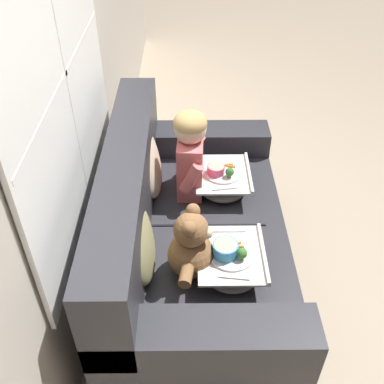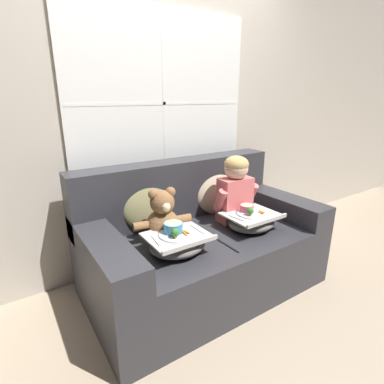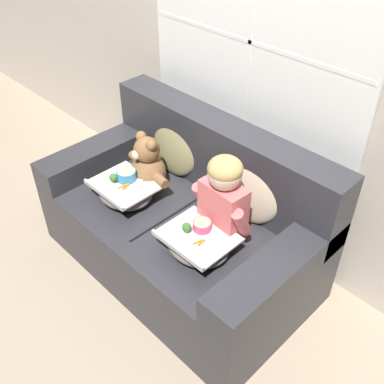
{
  "view_description": "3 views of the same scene",
  "coord_description": "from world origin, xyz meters",
  "px_view_note": "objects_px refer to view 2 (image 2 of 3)",
  "views": [
    {
      "loc": [
        -1.81,
        0.05,
        2.2
      ],
      "look_at": [
        0.07,
        0.04,
        0.65
      ],
      "focal_mm": 42.0,
      "sensor_mm": 36.0,
      "label": 1
    },
    {
      "loc": [
        -1.2,
        -1.64,
        1.43
      ],
      "look_at": [
        -0.09,
        0.03,
        0.79
      ],
      "focal_mm": 28.0,
      "sensor_mm": 36.0,
      "label": 2
    },
    {
      "loc": [
        1.55,
        -1.4,
        2.27
      ],
      "look_at": [
        0.09,
        0.03,
        0.66
      ],
      "focal_mm": 42.0,
      "sensor_mm": 36.0,
      "label": 3
    }
  ],
  "objects_px": {
    "throw_pillow_behind_child": "(216,189)",
    "lap_tray_child": "(251,221)",
    "throw_pillow_behind_teddy": "(147,203)",
    "teddy_bear": "(163,219)",
    "child_figure": "(235,186)",
    "couch": "(199,244)",
    "lap_tray_teddy": "(177,242)"
  },
  "relations": [
    {
      "from": "throw_pillow_behind_child",
      "to": "child_figure",
      "type": "bearing_deg",
      "value": -90.01
    },
    {
      "from": "child_figure",
      "to": "lap_tray_teddy",
      "type": "relative_size",
      "value": 1.37
    },
    {
      "from": "child_figure",
      "to": "teddy_bear",
      "type": "bearing_deg",
      "value": -179.62
    },
    {
      "from": "child_figure",
      "to": "lap_tray_teddy",
      "type": "bearing_deg",
      "value": -163.4
    },
    {
      "from": "throw_pillow_behind_teddy",
      "to": "lap_tray_child",
      "type": "bearing_deg",
      "value": -34.31
    },
    {
      "from": "throw_pillow_behind_child",
      "to": "lap_tray_teddy",
      "type": "height_order",
      "value": "throw_pillow_behind_child"
    },
    {
      "from": "couch",
      "to": "lap_tray_child",
      "type": "relative_size",
      "value": 4.46
    },
    {
      "from": "lap_tray_child",
      "to": "throw_pillow_behind_child",
      "type": "bearing_deg",
      "value": 89.86
    },
    {
      "from": "lap_tray_teddy",
      "to": "couch",
      "type": "bearing_deg",
      "value": 33.67
    },
    {
      "from": "couch",
      "to": "lap_tray_child",
      "type": "height_order",
      "value": "couch"
    },
    {
      "from": "couch",
      "to": "throw_pillow_behind_child",
      "type": "xyz_separation_m",
      "value": [
        0.32,
        0.22,
        0.34
      ]
    },
    {
      "from": "child_figure",
      "to": "lap_tray_teddy",
      "type": "height_order",
      "value": "child_figure"
    },
    {
      "from": "couch",
      "to": "teddy_bear",
      "type": "distance_m",
      "value": 0.44
    },
    {
      "from": "throw_pillow_behind_child",
      "to": "teddy_bear",
      "type": "height_order",
      "value": "throw_pillow_behind_child"
    },
    {
      "from": "throw_pillow_behind_child",
      "to": "lap_tray_teddy",
      "type": "distance_m",
      "value": 0.8
    },
    {
      "from": "teddy_bear",
      "to": "lap_tray_teddy",
      "type": "distance_m",
      "value": 0.21
    },
    {
      "from": "teddy_bear",
      "to": "child_figure",
      "type": "bearing_deg",
      "value": 0.38
    },
    {
      "from": "lap_tray_child",
      "to": "throw_pillow_behind_teddy",
      "type": "bearing_deg",
      "value": 145.69
    },
    {
      "from": "teddy_bear",
      "to": "lap_tray_child",
      "type": "xyz_separation_m",
      "value": [
        0.65,
        -0.19,
        -0.09
      ]
    },
    {
      "from": "throw_pillow_behind_child",
      "to": "lap_tray_child",
      "type": "bearing_deg",
      "value": -90.14
    },
    {
      "from": "throw_pillow_behind_child",
      "to": "child_figure",
      "type": "xyz_separation_m",
      "value": [
        -0.0,
        -0.25,
        0.09
      ]
    },
    {
      "from": "throw_pillow_behind_child",
      "to": "throw_pillow_behind_teddy",
      "type": "relative_size",
      "value": 1.05
    },
    {
      "from": "lap_tray_child",
      "to": "couch",
      "type": "bearing_deg",
      "value": 146.11
    },
    {
      "from": "teddy_bear",
      "to": "throw_pillow_behind_teddy",
      "type": "bearing_deg",
      "value": 89.81
    },
    {
      "from": "couch",
      "to": "throw_pillow_behind_child",
      "type": "height_order",
      "value": "couch"
    },
    {
      "from": "couch",
      "to": "lap_tray_teddy",
      "type": "bearing_deg",
      "value": -146.33
    },
    {
      "from": "couch",
      "to": "throw_pillow_behind_teddy",
      "type": "relative_size",
      "value": 4.02
    },
    {
      "from": "child_figure",
      "to": "throw_pillow_behind_teddy",
      "type": "bearing_deg",
      "value": 159.08
    },
    {
      "from": "couch",
      "to": "lap_tray_child",
      "type": "distance_m",
      "value": 0.44
    },
    {
      "from": "child_figure",
      "to": "throw_pillow_behind_child",
      "type": "bearing_deg",
      "value": 89.99
    },
    {
      "from": "couch",
      "to": "child_figure",
      "type": "height_order",
      "value": "child_figure"
    },
    {
      "from": "couch",
      "to": "child_figure",
      "type": "distance_m",
      "value": 0.53
    }
  ]
}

